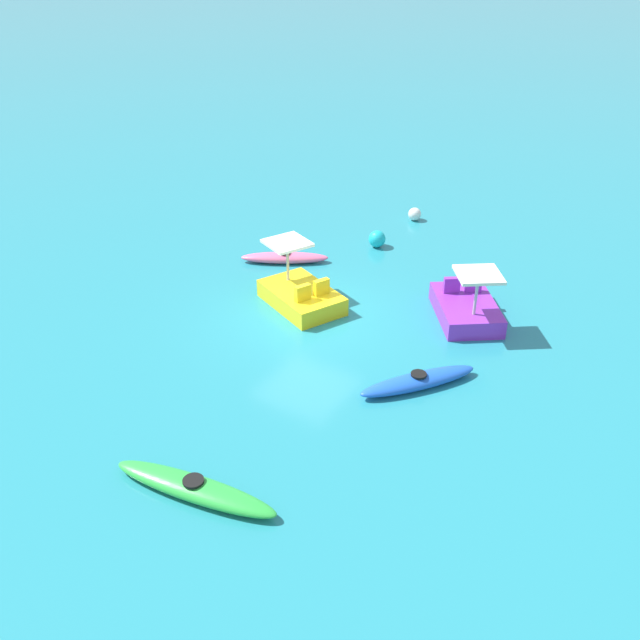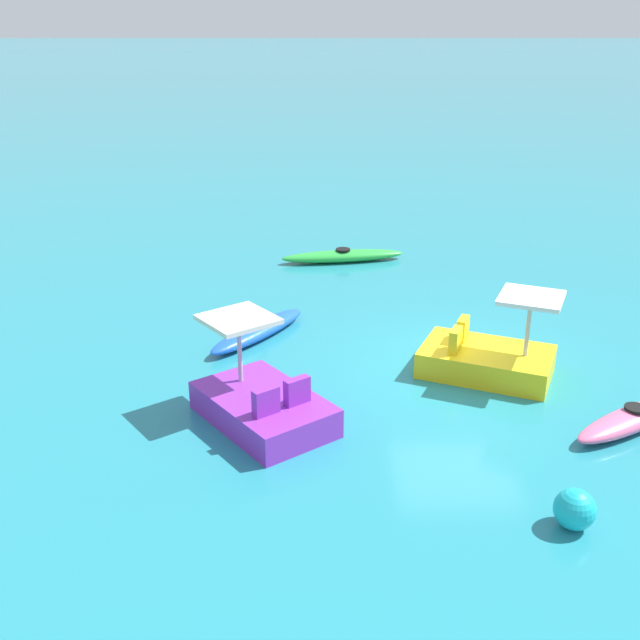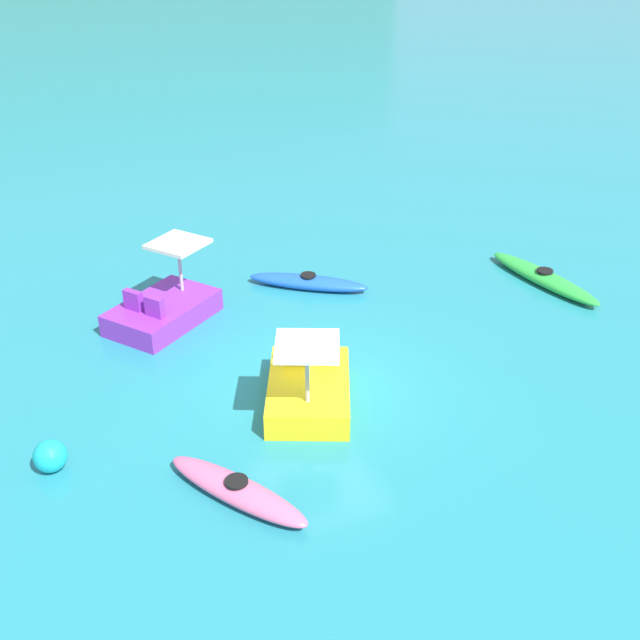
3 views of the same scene
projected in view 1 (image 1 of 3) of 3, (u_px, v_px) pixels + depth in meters
The scene contains 8 objects.
ground_plane at pixel (306, 314), 18.80m from camera, with size 600.00×600.00×0.00m, color teal.
kayak_blue at pixel (418, 381), 15.76m from camera, with size 2.72×2.18×0.37m.
kayak_pink at pixel (285, 258), 21.57m from camera, with size 1.95×2.63×0.37m.
kayak_green at pixel (194, 488), 12.77m from camera, with size 1.16×3.49×0.37m.
pedal_boat_yellow at pixel (301, 294), 19.07m from camera, with size 2.34×2.80×1.68m.
pedal_boat_purple at pixel (466, 307), 18.44m from camera, with size 2.82×2.64×1.68m.
buoy_white at pixel (415, 214), 24.61m from camera, with size 0.46×0.46×0.46m, color white.
buoy_cyan at pixel (377, 239), 22.55m from camera, with size 0.56×0.56×0.56m, color #19B7C6.
Camera 1 is at (13.56, 9.16, 9.27)m, focal length 38.56 mm.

